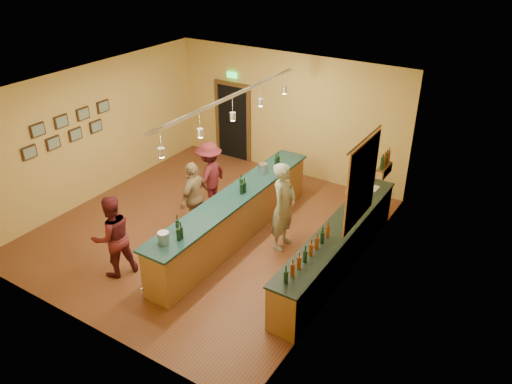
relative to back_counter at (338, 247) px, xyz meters
The scene contains 18 objects.
floor 3.01m from the back_counter, behind, with size 7.00×7.00×0.00m, color #5D2F1A.
ceiling 4.03m from the back_counter, behind, with size 6.50×7.00×0.02m, color silver.
wall_back 4.59m from the back_counter, 131.80° to the left, with size 6.50×0.02×3.20m, color gold.
wall_front 4.86m from the back_counter, 128.91° to the right, with size 6.50×0.02×3.20m, color gold.
wall_left 6.32m from the back_counter, behind, with size 0.02×7.00×3.20m, color gold.
wall_right 1.16m from the back_counter, 32.52° to the right, with size 0.02×7.00×3.20m, color gold.
doorway 5.75m from the back_counter, 144.79° to the left, with size 1.15×0.09×2.48m.
tapestry 1.41m from the back_counter, 40.29° to the left, with size 0.03×1.40×1.60m, color maroon.
bottle_shelf 2.10m from the back_counter, 83.32° to the left, with size 0.17×0.55×0.54m.
picture_grid 6.42m from the back_counter, behind, with size 0.06×2.20×0.70m, color #382111, non-canonical shape.
back_counter is the anchor object (origin of this frame).
tasting_bar 2.27m from the back_counter, behind, with size 0.74×5.10×1.38m.
pendant_track 3.37m from the back_counter, behind, with size 0.11×4.60×0.50m.
bartender 1.35m from the back_counter, behind, with size 0.69×0.45×1.88m, color gray.
customer_a 4.25m from the back_counter, 145.80° to the right, with size 0.80×0.62×1.65m, color #59191E.
customer_b 3.22m from the back_counter, behind, with size 0.95×0.40×1.62m, color #997A51.
customer_c 3.56m from the back_counter, behind, with size 1.07×0.61×1.65m, color #59191E.
bar_stool 2.04m from the back_counter, 104.92° to the left, with size 0.31×0.31×0.64m.
Camera 1 is at (5.85, -7.35, 5.94)m, focal length 35.00 mm.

